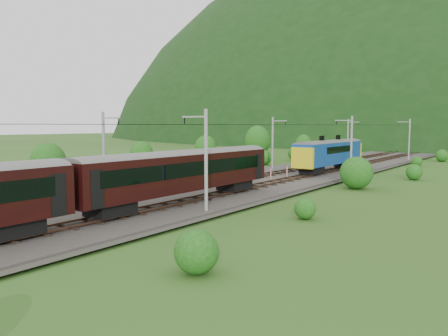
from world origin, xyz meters
The scene contains 13 objects.
ground centered at (0.00, 0.00, 0.00)m, with size 600.00×600.00×0.00m, color #314F18.
railbed centered at (0.00, 10.00, 0.15)m, with size 14.00×220.00×0.30m, color #38332D.
track_left centered at (-2.40, 10.00, 0.37)m, with size 2.40×220.00×0.27m.
track_right centered at (2.40, 10.00, 0.37)m, with size 2.40×220.00×0.27m.
catenary_left centered at (-6.12, 32.00, 4.50)m, with size 2.54×192.28×8.00m.
catenary_right centered at (6.12, 32.00, 4.50)m, with size 2.54×192.28×8.00m.
overhead_wires centered at (0.00, 10.00, 7.10)m, with size 4.83×198.00×0.03m.
mountain_ridge centered at (-120.00, 300.00, 0.00)m, with size 336.00×280.00×132.00m, color black.
hazard_post_near centered at (-0.17, 21.12, 0.94)m, with size 0.14×0.14×1.28m, color red.
hazard_post_far centered at (0.45, 24.29, 0.96)m, with size 0.14×0.14×1.33m, color red.
signal centered at (-3.48, 36.77, 1.70)m, with size 0.26×0.26×2.38m.
vegetation_left centered at (-14.29, 16.18, 2.54)m, with size 13.10×140.80×6.99m.
vegetation_right centered at (12.30, 11.52, 1.25)m, with size 6.44×108.57×3.23m.
Camera 1 is at (27.42, -26.62, 7.02)m, focal length 35.00 mm.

